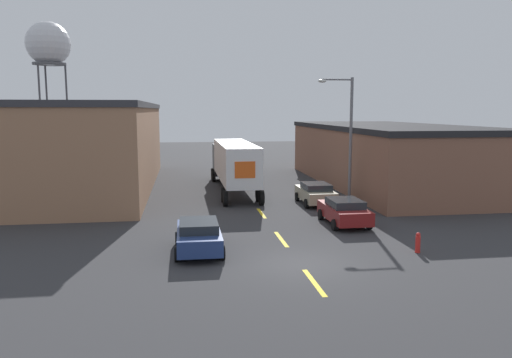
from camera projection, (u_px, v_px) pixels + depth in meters
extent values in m
plane|color=#333335|center=(300.00, 264.00, 20.54)|extent=(160.00, 160.00, 0.00)
cube|color=yellow|center=(314.00, 282.00, 18.36)|extent=(0.20, 2.96, 0.01)
cube|color=yellow|center=(281.00, 239.00, 24.51)|extent=(0.20, 2.96, 0.01)
cube|color=yellow|center=(261.00, 213.00, 30.65)|extent=(0.20, 2.96, 0.01)
cube|color=#9E7051|center=(85.00, 148.00, 40.46)|extent=(10.77, 26.81, 6.45)
cube|color=#333338|center=(83.00, 106.00, 39.99)|extent=(10.97, 27.01, 0.40)
cube|color=brown|center=(386.00, 157.00, 42.18)|extent=(10.13, 24.82, 4.68)
cube|color=#232326|center=(387.00, 127.00, 41.83)|extent=(10.33, 25.02, 0.40)
cube|color=black|center=(226.00, 159.00, 44.93)|extent=(2.31, 2.97, 2.72)
cube|color=white|center=(235.00, 161.00, 37.53)|extent=(2.48, 11.40, 2.69)
cube|color=#E55619|center=(245.00, 170.00, 31.94)|extent=(1.33, 0.04, 1.08)
cylinder|color=black|center=(239.00, 174.00, 45.66)|extent=(0.29, 1.05, 1.05)
cylinder|color=black|center=(213.00, 174.00, 45.30)|extent=(0.29, 1.05, 1.05)
cylinder|color=black|center=(241.00, 175.00, 44.50)|extent=(0.29, 1.05, 1.05)
cylinder|color=black|center=(214.00, 176.00, 44.14)|extent=(0.29, 1.05, 1.05)
cylinder|color=black|center=(258.00, 194.00, 34.56)|extent=(0.29, 1.05, 1.05)
cylinder|color=black|center=(224.00, 195.00, 34.20)|extent=(0.29, 1.05, 1.05)
cylinder|color=black|center=(261.00, 197.00, 33.19)|extent=(0.29, 1.05, 1.05)
cylinder|color=black|center=(225.00, 198.00, 32.83)|extent=(0.29, 1.05, 1.05)
cube|color=tan|center=(315.00, 194.00, 33.56)|extent=(1.90, 4.31, 0.73)
cube|color=#23282D|center=(316.00, 186.00, 33.36)|extent=(1.67, 2.24, 0.40)
cylinder|color=black|center=(324.00, 196.00, 35.06)|extent=(0.22, 0.61, 0.61)
cylinder|color=black|center=(297.00, 197.00, 34.79)|extent=(0.22, 0.61, 0.61)
cylinder|color=black|center=(335.00, 203.00, 32.44)|extent=(0.22, 0.61, 0.61)
cylinder|color=black|center=(306.00, 204.00, 32.17)|extent=(0.22, 0.61, 0.61)
cube|color=navy|center=(199.00, 237.00, 22.25)|extent=(1.90, 4.31, 0.73)
cube|color=#23282D|center=(199.00, 225.00, 22.04)|extent=(1.67, 2.24, 0.40)
cylinder|color=black|center=(218.00, 237.00, 23.74)|extent=(0.22, 0.61, 0.61)
cylinder|color=black|center=(178.00, 238.00, 23.47)|extent=(0.22, 0.61, 0.61)
cylinder|color=black|center=(222.00, 253.00, 21.13)|extent=(0.22, 0.61, 0.61)
cylinder|color=black|center=(177.00, 254.00, 20.85)|extent=(0.22, 0.61, 0.61)
cube|color=maroon|center=(344.00, 212.00, 27.61)|extent=(1.90, 4.31, 0.73)
cube|color=#23282D|center=(345.00, 203.00, 27.41)|extent=(1.67, 2.24, 0.40)
cylinder|color=black|center=(352.00, 214.00, 29.11)|extent=(0.22, 0.61, 0.61)
cylinder|color=black|center=(321.00, 214.00, 28.83)|extent=(0.22, 0.61, 0.61)
cylinder|color=black|center=(369.00, 224.00, 26.49)|extent=(0.22, 0.61, 0.61)
cylinder|color=black|center=(335.00, 225.00, 26.22)|extent=(0.22, 0.61, 0.61)
cylinder|color=#47474C|center=(67.00, 108.00, 74.56)|extent=(0.28, 0.28, 13.23)
cylinder|color=#47474C|center=(47.00, 108.00, 75.97)|extent=(0.28, 0.28, 13.23)
cylinder|color=#47474C|center=(40.00, 108.00, 72.19)|extent=(0.28, 0.28, 13.23)
cylinder|color=#4C4C51|center=(49.00, 64.00, 73.36)|extent=(4.73, 4.73, 0.30)
sphere|color=silver|center=(48.00, 44.00, 72.96)|extent=(6.35, 6.35, 6.35)
cylinder|color=slate|center=(351.00, 142.00, 33.25)|extent=(0.20, 0.20, 8.42)
cylinder|color=slate|center=(337.00, 80.00, 32.54)|extent=(2.03, 0.11, 0.11)
ellipsoid|color=silver|center=(322.00, 81.00, 32.41)|extent=(0.56, 0.32, 0.22)
cylinder|color=red|center=(418.00, 244.00, 22.15)|extent=(0.22, 0.22, 0.76)
sphere|color=red|center=(418.00, 235.00, 22.09)|extent=(0.20, 0.20, 0.20)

